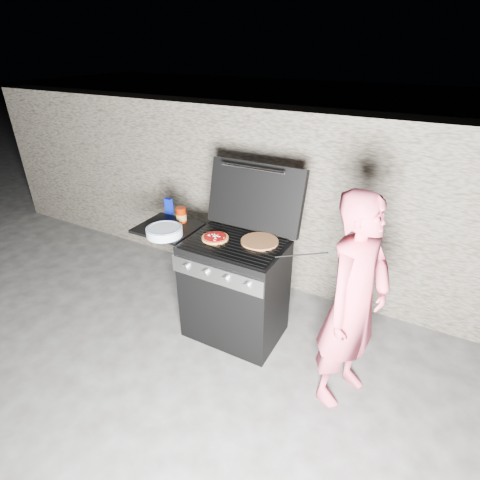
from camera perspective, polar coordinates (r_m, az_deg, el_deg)
The scene contains 10 objects.
ground at distance 3.50m, azimuth -0.74°, elevation -13.69°, with size 50.00×50.00×0.00m, color #393733.
stone_wall at distance 3.84m, azimuth 6.85°, elevation 5.96°, with size 8.00×0.35×1.80m, color gray.
gas_grill at distance 3.32m, azimuth -4.58°, elevation -6.40°, with size 1.34×0.79×0.91m, color black, non-canonical shape.
pizza_topped at distance 3.04m, azimuth -3.82°, elevation 0.41°, with size 0.22×0.22×0.02m, color tan, non-canonical shape.
pizza_plain at distance 2.98m, azimuth 3.01°, elevation -0.20°, with size 0.30×0.30×0.02m, color #C67F43.
sauce_jar at distance 3.36m, azimuth -8.95°, elevation 3.81°, with size 0.09×0.09×0.14m, color #781600.
blue_carton at distance 3.55m, azimuth -10.80°, elevation 5.09°, with size 0.07×0.04×0.15m, color #051489.
plate_stack at distance 3.16m, azimuth -11.45°, elevation 1.28°, with size 0.30×0.30×0.07m, color silver.
person at distance 2.62m, azimuth 16.93°, elevation -9.38°, with size 0.58×0.38×1.58m, color #E25169.
tongs at distance 2.76m, azimuth 9.33°, elevation -2.36°, with size 0.01×0.01×0.38m, color black.
Camera 1 is at (1.28, -2.28, 2.32)m, focal length 28.00 mm.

